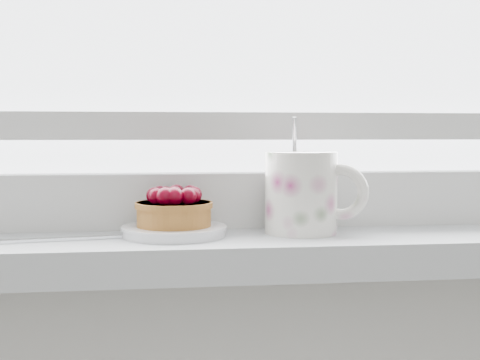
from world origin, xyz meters
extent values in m
cube|color=silver|center=(0.00, 1.90, 0.92)|extent=(1.60, 0.20, 0.04)
cube|color=silver|center=(0.00, 1.97, 0.97)|extent=(1.30, 0.05, 0.07)
cube|color=silver|center=(0.00, 1.97, 1.07)|extent=(1.30, 0.04, 0.04)
cylinder|color=white|center=(-0.07, 1.89, 0.95)|extent=(0.12, 0.12, 0.01)
cylinder|color=brown|center=(-0.07, 1.89, 0.97)|extent=(0.09, 0.09, 0.03)
cylinder|color=brown|center=(-0.07, 1.89, 0.98)|extent=(0.09, 0.09, 0.01)
sphere|color=#46000C|center=(-0.07, 1.89, 0.99)|extent=(0.02, 0.02, 0.02)
sphere|color=#46000C|center=(-0.05, 1.90, 0.99)|extent=(0.02, 0.02, 0.02)
sphere|color=#46000C|center=(-0.05, 1.91, 0.99)|extent=(0.02, 0.02, 0.02)
sphere|color=#46000C|center=(-0.07, 1.92, 0.99)|extent=(0.02, 0.02, 0.02)
sphere|color=#46000C|center=(-0.08, 1.92, 0.99)|extent=(0.02, 0.02, 0.02)
sphere|color=#46000C|center=(-0.09, 1.91, 0.99)|extent=(0.02, 0.02, 0.02)
sphere|color=#46000C|center=(-0.09, 1.90, 0.99)|extent=(0.02, 0.02, 0.02)
sphere|color=#46000C|center=(-0.09, 1.88, 0.99)|extent=(0.02, 0.02, 0.02)
sphere|color=#46000C|center=(-0.08, 1.87, 0.99)|extent=(0.02, 0.02, 0.02)
sphere|color=#46000C|center=(-0.07, 1.87, 0.99)|extent=(0.02, 0.02, 0.02)
sphere|color=#46000C|center=(-0.06, 1.88, 0.99)|extent=(0.02, 0.02, 0.02)
sphere|color=#46000C|center=(-0.05, 1.89, 0.99)|extent=(0.02, 0.02, 0.02)
cylinder|color=white|center=(0.08, 1.90, 0.99)|extent=(0.12, 0.12, 0.10)
cylinder|color=black|center=(0.08, 1.90, 1.03)|extent=(0.08, 0.08, 0.01)
torus|color=white|center=(0.13, 1.88, 0.99)|extent=(0.07, 0.04, 0.07)
cylinder|color=silver|center=(0.08, 1.92, 1.05)|extent=(0.01, 0.02, 0.06)
cube|color=silver|center=(-0.20, 1.88, 0.94)|extent=(0.11, 0.03, 0.00)
cube|color=silver|center=(-0.26, 1.87, 0.94)|extent=(0.02, 0.02, 0.00)
cube|color=silver|center=(-0.14, 1.89, 0.94)|extent=(0.02, 0.01, 0.00)
cube|color=silver|center=(-0.11, 1.89, 0.94)|extent=(0.04, 0.03, 0.00)
cube|color=silver|center=(-0.08, 1.89, 0.94)|extent=(0.04, 0.01, 0.00)
cube|color=silver|center=(-0.08, 1.89, 0.94)|extent=(0.04, 0.01, 0.00)
cube|color=silver|center=(-0.08, 1.90, 0.94)|extent=(0.04, 0.01, 0.00)
cube|color=silver|center=(-0.08, 1.91, 0.94)|extent=(0.04, 0.01, 0.00)
camera|label=1|loc=(-0.10, 1.11, 1.06)|focal=50.00mm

